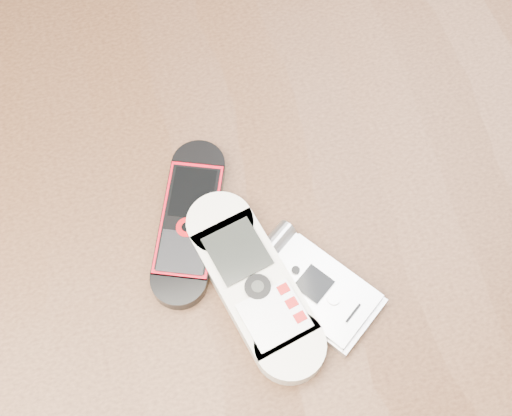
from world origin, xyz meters
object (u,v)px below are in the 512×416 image
object	(u,v)px
nokia_white	(254,284)
motorola_razr	(317,289)
nokia_black_red	(189,221)
table	(251,261)

from	to	relation	value
nokia_white	motorola_razr	xyz separation A→B (m)	(0.05, -0.02, -0.00)
nokia_white	nokia_black_red	size ratio (longest dim) A/B	1.14
table	nokia_black_red	size ratio (longest dim) A/B	8.41
nokia_black_red	motorola_razr	world-z (taller)	motorola_razr
nokia_white	nokia_black_red	distance (m)	0.07
table	motorola_razr	size ratio (longest dim) A/B	11.31
table	motorola_razr	xyz separation A→B (m)	(0.03, -0.08, 0.11)
table	motorola_razr	bearing A→B (deg)	-66.70
table	nokia_white	xyz separation A→B (m)	(-0.01, -0.06, 0.11)
nokia_white	motorola_razr	world-z (taller)	nokia_white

